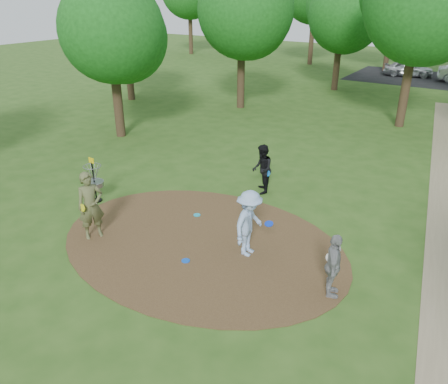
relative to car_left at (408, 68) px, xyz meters
The scene contains 12 objects.
ground 30.32m from the car_left, 88.54° to the right, with size 100.00×100.00×0.00m, color #2D5119.
dirt_clearing 30.32m from the car_left, 88.54° to the right, with size 8.40×8.40×0.02m, color #47301C.
parking_lot 2.86m from the car_left, ahead, with size 14.00×8.00×0.01m, color black.
player_observer_with_disc 31.73m from the car_left, 93.59° to the right, with size 0.76×0.86×1.98m.
player_throwing_with_disc 30.15m from the car_left, 85.87° to the right, with size 1.02×1.20×1.84m.
player_walking_with_disc 26.42m from the car_left, 88.71° to the right, with size 0.99×1.05×1.72m.
player_waiting_with_disc 30.91m from the car_left, 81.40° to the right, with size 0.67×1.01×1.59m.
disc_ground_cyan 29.06m from the car_left, 90.52° to the right, with size 0.22×0.22×0.02m, color #19A8C9.
disc_ground_blue 31.30m from the car_left, 88.21° to the right, with size 0.22×0.22×0.02m, color blue.
car_left is the anchor object (origin of this frame).
disc_golf_basket 30.23m from the car_left, 97.08° to the right, with size 0.63×0.63×1.54m.
tree_ring 22.28m from the car_left, 83.54° to the right, with size 36.64×45.76×8.89m.
Camera 1 is at (6.19, -8.49, 6.43)m, focal length 35.00 mm.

